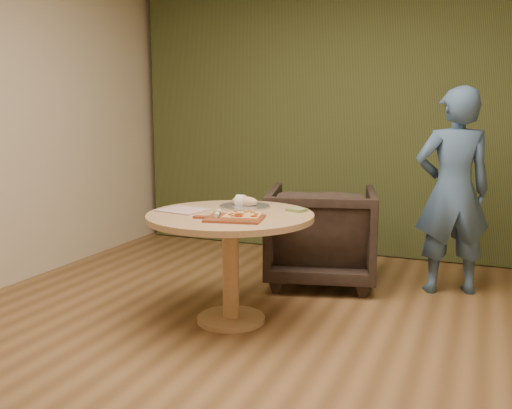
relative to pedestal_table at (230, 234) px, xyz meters
The scene contains 12 objects.
room_shell 1.16m from the pedestal_table, 55.96° to the right, with size 5.04×6.04×2.84m.
curtain 2.38m from the pedestal_table, 77.82° to the left, with size 4.80×0.14×2.78m, color #323B1B.
pedestal_table is the anchor object (origin of this frame).
pizza_paddle 0.26m from the pedestal_table, 60.00° to the right, with size 0.47×0.34×0.01m.
flatbread_pizza 0.30m from the pedestal_table, 47.22° to the right, with size 0.26×0.26×0.04m.
cutlery_roll 0.24m from the pedestal_table, 92.62° to the right, with size 0.09×0.19×0.03m.
newspaper 0.37m from the pedestal_table, behind, with size 0.30×0.25×0.01m, color silver.
serving_tray 0.29m from the pedestal_table, 90.73° to the left, with size 0.36×0.36×0.02m.
bread_roll 0.31m from the pedestal_table, 92.75° to the left, with size 0.19×0.09×0.09m.
green_packet 0.48m from the pedestal_table, 32.53° to the left, with size 0.12×0.10×0.02m, color #54672E.
armchair 1.16m from the pedestal_table, 73.76° to the left, with size 0.86×0.81×0.89m, color black.
person_standing 1.82m from the pedestal_table, 42.84° to the left, with size 0.59×0.39×1.61m, color #3D5B7E.
Camera 1 is at (1.10, -2.68, 1.44)m, focal length 40.00 mm.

